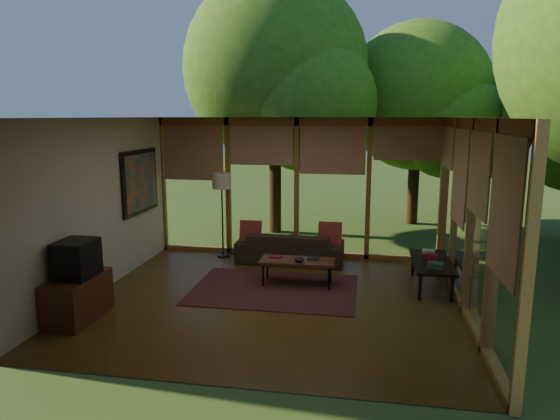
% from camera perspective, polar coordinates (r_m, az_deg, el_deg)
% --- Properties ---
extents(floor, '(5.50, 5.50, 0.00)m').
position_cam_1_polar(floor, '(7.63, -0.80, -10.21)').
color(floor, brown).
rests_on(floor, ground).
extents(ceiling, '(5.50, 5.50, 0.00)m').
position_cam_1_polar(ceiling, '(7.13, -0.86, 10.51)').
color(ceiling, white).
rests_on(ceiling, ground).
extents(wall_left, '(0.04, 5.00, 2.70)m').
position_cam_1_polar(wall_left, '(8.22, -20.03, 0.43)').
color(wall_left, beige).
rests_on(wall_left, ground).
extents(wall_front, '(5.50, 0.04, 2.70)m').
position_cam_1_polar(wall_front, '(4.89, -6.31, -5.67)').
color(wall_front, beige).
rests_on(wall_front, ground).
extents(window_wall_back, '(5.50, 0.12, 2.70)m').
position_cam_1_polar(window_wall_back, '(9.69, 1.92, 2.55)').
color(window_wall_back, '#9F6A31').
rests_on(window_wall_back, ground).
extents(window_wall_right, '(0.12, 5.00, 2.70)m').
position_cam_1_polar(window_wall_right, '(7.28, 20.97, -0.90)').
color(window_wall_right, '#9F6A31').
rests_on(window_wall_right, ground).
extents(tree_nw, '(4.18, 4.18, 5.88)m').
position_cam_1_polar(tree_nw, '(11.75, -0.53, 15.86)').
color(tree_nw, '#311F12').
rests_on(tree_nw, ground).
extents(tree_ne, '(3.63, 3.63, 5.02)m').
position_cam_1_polar(tree_ne, '(13.13, 15.43, 12.37)').
color(tree_ne, '#311F12').
rests_on(tree_ne, ground).
extents(rug, '(2.58, 1.83, 0.01)m').
position_cam_1_polar(rug, '(8.04, -0.66, -9.05)').
color(rug, maroon).
rests_on(rug, floor).
extents(sofa, '(2.00, 0.80, 0.58)m').
position_cam_1_polar(sofa, '(9.43, 1.16, -4.26)').
color(sofa, '#35261A').
rests_on(sofa, floor).
extents(pillow_left, '(0.40, 0.21, 0.41)m').
position_cam_1_polar(pillow_left, '(9.45, -3.38, -2.44)').
color(pillow_left, maroon).
rests_on(pillow_left, sofa).
extents(pillow_right, '(0.42, 0.23, 0.44)m').
position_cam_1_polar(pillow_right, '(9.22, 5.74, -2.72)').
color(pillow_right, maroon).
rests_on(pillow_right, sofa).
extents(ct_book_lower, '(0.20, 0.17, 0.03)m').
position_cam_1_polar(ct_book_lower, '(8.14, -0.53, -5.60)').
color(ct_book_lower, beige).
rests_on(ct_book_lower, coffee_table).
extents(ct_book_upper, '(0.20, 0.16, 0.03)m').
position_cam_1_polar(ct_book_upper, '(8.13, -0.53, -5.39)').
color(ct_book_upper, maroon).
rests_on(ct_book_upper, coffee_table).
extents(ct_book_side, '(0.19, 0.15, 0.03)m').
position_cam_1_polar(ct_book_side, '(8.18, 3.80, -5.54)').
color(ct_book_side, black).
rests_on(ct_book_side, coffee_table).
extents(ct_bowl, '(0.16, 0.16, 0.07)m').
position_cam_1_polar(ct_bowl, '(8.02, 2.23, -5.68)').
color(ct_bowl, black).
rests_on(ct_bowl, coffee_table).
extents(media_cabinet, '(0.50, 1.00, 0.60)m').
position_cam_1_polar(media_cabinet, '(7.38, -22.08, -9.29)').
color(media_cabinet, '#572C17').
rests_on(media_cabinet, floor).
extents(television, '(0.45, 0.55, 0.50)m').
position_cam_1_polar(television, '(7.21, -22.25, -5.18)').
color(television, black).
rests_on(television, media_cabinet).
extents(console_book_a, '(0.26, 0.22, 0.08)m').
position_cam_1_polar(console_book_a, '(7.96, 17.32, -6.05)').
color(console_book_a, '#305444').
rests_on(console_book_a, side_console).
extents(console_book_b, '(0.23, 0.21, 0.09)m').
position_cam_1_polar(console_book_b, '(8.39, 16.94, -5.16)').
color(console_book_b, maroon).
rests_on(console_book_b, side_console).
extents(console_book_c, '(0.21, 0.16, 0.06)m').
position_cam_1_polar(console_book_c, '(8.77, 16.62, -4.55)').
color(console_book_c, beige).
rests_on(console_book_c, side_console).
extents(floor_lamp, '(0.36, 0.36, 1.65)m').
position_cam_1_polar(floor_lamp, '(9.65, -6.68, 2.79)').
color(floor_lamp, black).
rests_on(floor_lamp, floor).
extents(coffee_table, '(1.20, 0.50, 0.43)m').
position_cam_1_polar(coffee_table, '(8.15, 1.97, -5.94)').
color(coffee_table, '#572C17').
rests_on(coffee_table, floor).
extents(side_console, '(0.60, 1.40, 0.46)m').
position_cam_1_polar(side_console, '(8.36, 16.94, -5.84)').
color(side_console, black).
rests_on(side_console, floor).
extents(wall_painting, '(0.06, 1.35, 1.15)m').
position_cam_1_polar(wall_painting, '(9.40, -15.69, 3.13)').
color(wall_painting, black).
rests_on(wall_painting, wall_left).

